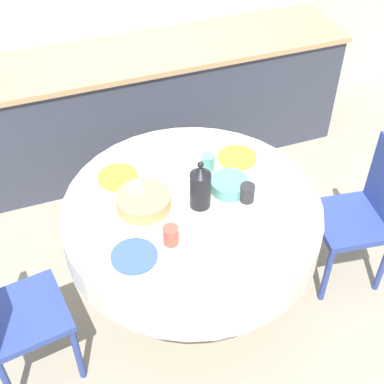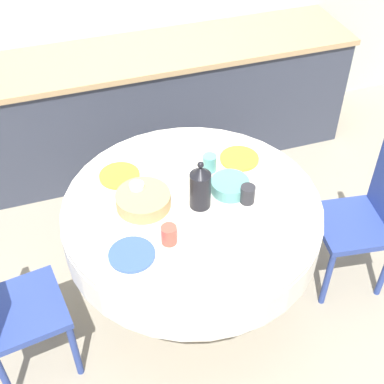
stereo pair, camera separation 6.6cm
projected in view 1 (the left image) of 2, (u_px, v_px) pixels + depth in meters
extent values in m
plane|color=#9E937F|center=(192.00, 296.00, 3.22)|extent=(12.00, 12.00, 0.00)
cube|color=#383D4C|center=(125.00, 112.00, 3.92)|extent=(3.20, 0.60, 0.84)
cube|color=tan|center=(120.00, 58.00, 3.62)|extent=(3.24, 0.64, 0.04)
cylinder|color=brown|center=(192.00, 294.00, 3.20)|extent=(0.44, 0.44, 0.04)
cylinder|color=brown|center=(192.00, 264.00, 3.01)|extent=(0.11, 0.11, 0.52)
cylinder|color=silver|center=(192.00, 220.00, 2.78)|extent=(1.33, 1.33, 0.18)
cylinder|color=silver|center=(192.00, 206.00, 2.71)|extent=(1.32, 1.32, 0.03)
cube|color=#2D428E|center=(350.00, 221.00, 3.06)|extent=(0.45, 0.45, 0.04)
cylinder|color=#2D428E|center=(326.00, 275.00, 3.06)|extent=(0.04, 0.04, 0.43)
cylinder|color=#2D428E|center=(304.00, 231.00, 3.32)|extent=(0.04, 0.04, 0.43)
cylinder|color=#2D428E|center=(383.00, 265.00, 3.12)|extent=(0.04, 0.04, 0.43)
cylinder|color=#2D428E|center=(357.00, 223.00, 3.37)|extent=(0.04, 0.04, 0.43)
cube|color=#2D428E|center=(24.00, 315.00, 2.59)|extent=(0.45, 0.45, 0.04)
cylinder|color=#2D428E|center=(56.00, 303.00, 2.92)|extent=(0.04, 0.04, 0.43)
cylinder|color=#2D428E|center=(78.00, 354.00, 2.69)|extent=(0.04, 0.04, 0.43)
cylinder|color=#3856AD|center=(134.00, 256.00, 2.43)|extent=(0.22, 0.22, 0.01)
cylinder|color=#CC4C3D|center=(171.00, 235.00, 2.47)|extent=(0.07, 0.07, 0.10)
cylinder|color=white|center=(278.00, 221.00, 2.60)|extent=(0.22, 0.22, 0.01)
cylinder|color=#28282D|center=(247.00, 193.00, 2.68)|extent=(0.07, 0.07, 0.10)
cylinder|color=yellow|center=(118.00, 177.00, 2.83)|extent=(0.22, 0.22, 0.01)
cylinder|color=white|center=(137.00, 193.00, 2.68)|extent=(0.07, 0.07, 0.10)
cylinder|color=yellow|center=(237.00, 157.00, 2.96)|extent=(0.22, 0.22, 0.01)
cylinder|color=#5BA39E|center=(208.00, 163.00, 2.86)|extent=(0.07, 0.07, 0.10)
cylinder|color=black|center=(200.00, 190.00, 2.62)|extent=(0.11, 0.11, 0.20)
cone|color=black|center=(201.00, 171.00, 2.54)|extent=(0.10, 0.10, 0.05)
sphere|color=black|center=(201.00, 165.00, 2.51)|extent=(0.03, 0.03, 0.03)
cylinder|color=tan|center=(143.00, 201.00, 2.65)|extent=(0.27, 0.27, 0.07)
cylinder|color=#569993|center=(229.00, 185.00, 2.75)|extent=(0.20, 0.20, 0.07)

